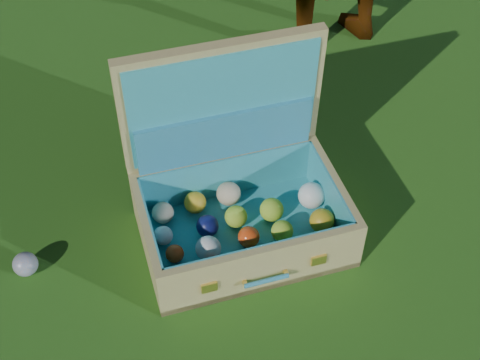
# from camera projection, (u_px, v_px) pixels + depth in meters

# --- Properties ---
(ground) EXTENTS (60.00, 60.00, 0.00)m
(ground) POSITION_uv_depth(u_px,v_px,m) (275.00, 208.00, 1.99)
(ground) COLOR #215114
(ground) RESTS_ON ground
(stray_ball) EXTENTS (0.07, 0.07, 0.07)m
(stray_ball) POSITION_uv_depth(u_px,v_px,m) (25.00, 264.00, 1.81)
(stray_ball) COLOR teal
(stray_ball) RESTS_ON ground
(suitcase) EXTENTS (0.62, 0.50, 0.54)m
(suitcase) POSITION_uv_depth(u_px,v_px,m) (237.00, 186.00, 1.84)
(suitcase) COLOR tan
(suitcase) RESTS_ON ground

